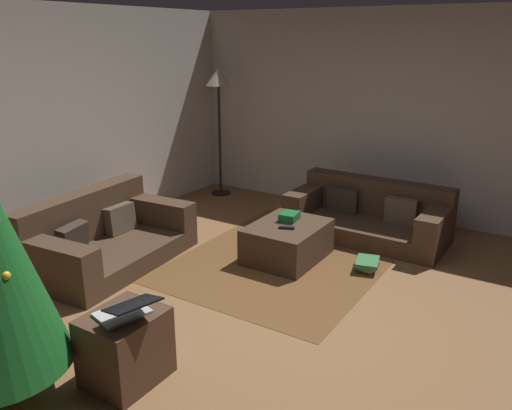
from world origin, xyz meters
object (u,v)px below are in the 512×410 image
Objects in this scene: couch_right at (370,215)px; corner_lamp at (219,87)px; laptop at (126,310)px; book_stack at (368,264)px; couch_left at (102,238)px; tv_remote at (287,228)px; gift_box at (289,216)px; side_table at (125,347)px; ottoman at (287,241)px.

couch_right is 2.85m from corner_lamp.
book_stack is at bearing -15.45° from laptop.
tv_remote is at bearing 116.13° from couch_left.
side_table reaches higher than gift_box.
book_stack is (2.57, -0.71, -0.50)m from laptop.
laptop is (-3.50, 0.37, 0.31)m from couch_right.
tv_remote is 2.28m from laptop.
ottoman is 5.43× the size of tv_remote.
laptop is 1.36× the size of book_stack.
corner_lamp reaches higher than couch_left.
laptop is 2.71m from book_stack.
couch_left is 2.17m from laptop.
couch_left reaches higher than book_stack.
laptop is (-2.52, -0.17, 0.14)m from gift_box.
corner_lamp is (2.63, 0.40, 1.30)m from couch_left.
side_table is at bearing 47.74° from couch_left.
laptop is at bearing 164.55° from book_stack.
laptop reaches higher than gift_box.
couch_left is 1.98m from gift_box.
ottoman is at bearing 119.83° from couch_left.
gift_box is 0.12× the size of corner_lamp.
couch_left reaches higher than laptop.
side_table is (-3.48, 0.43, 0.00)m from couch_right.
gift_box is 2.66m from corner_lamp.
ottoman is at bearing 1.55° from side_table.
couch_right is 3.87× the size of laptop.
side_table is 4.62m from corner_lamp.
side_table reaches higher than ottoman.
couch_left is 0.98× the size of couch_right.
couch_right is 0.99× the size of corner_lamp.
book_stack is 0.19× the size of corner_lamp.
tv_remote is at bearing 1.74° from laptop.
corner_lamp reaches higher than couch_right.
couch_left is at bearing 99.55° from tv_remote.
tv_remote reaches higher than ottoman.
tv_remote is (-0.24, -0.10, -0.03)m from gift_box.
laptop is 0.26× the size of corner_lamp.
gift_box is (1.22, -1.55, 0.16)m from couch_left.
laptop reaches higher than couch_right.
couch_left is 3.81× the size of laptop.
tv_remote is at bearing -155.92° from ottoman.
laptop is at bearing -176.16° from gift_box.
laptop reaches higher than book_stack.
corner_lamp reaches higher than tv_remote.
laptop is at bearing -177.12° from ottoman.
couch_right is at bearing -7.00° from side_table.
side_table is at bearing -152.27° from corner_lamp.
gift_box is 2.51m from side_table.
tv_remote is 0.09× the size of corner_lamp.
couch_left reaches higher than gift_box.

